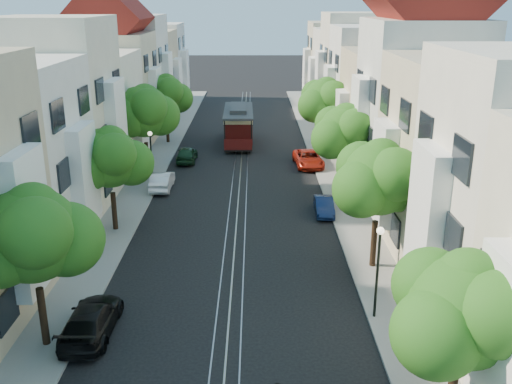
{
  "coord_description": "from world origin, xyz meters",
  "views": [
    {
      "loc": [
        1.1,
        -17.65,
        13.13
      ],
      "look_at": [
        1.21,
        14.68,
        2.2
      ],
      "focal_mm": 40.0,
      "sensor_mm": 36.0,
      "label": 1
    }
  ],
  "objects_px": {
    "parked_car_e_mid": "(324,206)",
    "parked_car_e_far": "(308,159)",
    "tree_e_d": "(326,101)",
    "tree_w_a": "(34,237)",
    "tree_e_c": "(345,133)",
    "tree_w_d": "(166,95)",
    "parked_car_w_near": "(91,320)",
    "tree_w_c": "(145,112)",
    "tree_e_b": "(380,180)",
    "lamp_west": "(151,151)",
    "cable_car": "(239,124)",
    "tree_w_b": "(111,160)",
    "tree_e_a": "(464,314)",
    "parked_car_w_mid": "(162,181)",
    "parked_car_w_far": "(187,154)",
    "lamp_east": "(378,259)"
  },
  "relations": [
    {
      "from": "tree_w_a",
      "to": "parked_car_w_near",
      "type": "xyz_separation_m",
      "value": [
        1.54,
        0.86,
        -4.07
      ]
    },
    {
      "from": "parked_car_e_mid",
      "to": "cable_car",
      "type": "bearing_deg",
      "value": 108.83
    },
    {
      "from": "tree_e_d",
      "to": "parked_car_e_far",
      "type": "distance_m",
      "value": 5.5
    },
    {
      "from": "tree_e_d",
      "to": "lamp_west",
      "type": "xyz_separation_m",
      "value": [
        -13.56,
        -8.98,
        -2.02
      ]
    },
    {
      "from": "tree_e_b",
      "to": "parked_car_e_far",
      "type": "height_order",
      "value": "tree_e_b"
    },
    {
      "from": "tree_e_a",
      "to": "tree_w_a",
      "type": "height_order",
      "value": "tree_w_a"
    },
    {
      "from": "parked_car_e_far",
      "to": "parked_car_w_mid",
      "type": "bearing_deg",
      "value": -156.43
    },
    {
      "from": "tree_w_b",
      "to": "tree_w_d",
      "type": "height_order",
      "value": "tree_w_d"
    },
    {
      "from": "lamp_east",
      "to": "lamp_west",
      "type": "distance_m",
      "value": 21.97
    },
    {
      "from": "tree_e_b",
      "to": "parked_car_w_near",
      "type": "distance_m",
      "value": 14.82
    },
    {
      "from": "parked_car_e_mid",
      "to": "parked_car_e_far",
      "type": "height_order",
      "value": "parked_car_e_far"
    },
    {
      "from": "tree_e_c",
      "to": "parked_car_e_far",
      "type": "bearing_deg",
      "value": 101.88
    },
    {
      "from": "tree_e_b",
      "to": "cable_car",
      "type": "relative_size",
      "value": 0.77
    },
    {
      "from": "tree_e_b",
      "to": "tree_e_d",
      "type": "distance_m",
      "value": 22.0
    },
    {
      "from": "tree_e_d",
      "to": "tree_w_d",
      "type": "bearing_deg",
      "value": 160.85
    },
    {
      "from": "parked_car_w_far",
      "to": "tree_w_b",
      "type": "bearing_deg",
      "value": 81.11
    },
    {
      "from": "tree_e_a",
      "to": "tree_e_b",
      "type": "distance_m",
      "value": 12.0
    },
    {
      "from": "tree_e_d",
      "to": "tree_w_a",
      "type": "distance_m",
      "value": 32.38
    },
    {
      "from": "tree_e_b",
      "to": "parked_car_w_mid",
      "type": "bearing_deg",
      "value": 134.88
    },
    {
      "from": "tree_w_b",
      "to": "lamp_east",
      "type": "relative_size",
      "value": 1.51
    },
    {
      "from": "tree_w_d",
      "to": "parked_car_w_far",
      "type": "distance_m",
      "value": 8.15
    },
    {
      "from": "tree_e_d",
      "to": "lamp_west",
      "type": "relative_size",
      "value": 1.65
    },
    {
      "from": "tree_e_d",
      "to": "lamp_east",
      "type": "relative_size",
      "value": 1.65
    },
    {
      "from": "parked_car_w_near",
      "to": "parked_car_w_mid",
      "type": "relative_size",
      "value": 1.16
    },
    {
      "from": "tree_w_a",
      "to": "lamp_west",
      "type": "height_order",
      "value": "tree_w_a"
    },
    {
      "from": "tree_e_a",
      "to": "parked_car_w_mid",
      "type": "height_order",
      "value": "tree_e_a"
    },
    {
      "from": "tree_e_b",
      "to": "lamp_west",
      "type": "distance_m",
      "value": 18.9
    },
    {
      "from": "parked_car_w_near",
      "to": "parked_car_w_far",
      "type": "distance_m",
      "value": 26.48
    },
    {
      "from": "tree_e_b",
      "to": "cable_car",
      "type": "bearing_deg",
      "value": 105.94
    },
    {
      "from": "tree_e_b",
      "to": "tree_w_c",
      "type": "height_order",
      "value": "tree_w_c"
    },
    {
      "from": "tree_w_d",
      "to": "tree_w_b",
      "type": "bearing_deg",
      "value": -90.0
    },
    {
      "from": "tree_w_b",
      "to": "lamp_west",
      "type": "relative_size",
      "value": 1.51
    },
    {
      "from": "cable_car",
      "to": "parked_car_w_far",
      "type": "height_order",
      "value": "cable_car"
    },
    {
      "from": "tree_e_c",
      "to": "parked_car_e_mid",
      "type": "relative_size",
      "value": 1.98
    },
    {
      "from": "tree_e_c",
      "to": "lamp_east",
      "type": "height_order",
      "value": "tree_e_c"
    },
    {
      "from": "lamp_west",
      "to": "parked_car_w_far",
      "type": "bearing_deg",
      "value": 77.06
    },
    {
      "from": "tree_w_d",
      "to": "parked_car_e_far",
      "type": "relative_size",
      "value": 1.41
    },
    {
      "from": "tree_e_b",
      "to": "tree_w_a",
      "type": "distance_m",
      "value": 16.01
    },
    {
      "from": "tree_w_b",
      "to": "parked_car_e_mid",
      "type": "xyz_separation_m",
      "value": [
        12.74,
        2.78,
        -3.86
      ]
    },
    {
      "from": "parked_car_e_mid",
      "to": "tree_w_a",
      "type": "bearing_deg",
      "value": -129.42
    },
    {
      "from": "tree_e_d",
      "to": "parked_car_w_far",
      "type": "height_order",
      "value": "tree_e_d"
    },
    {
      "from": "tree_e_b",
      "to": "tree_w_d",
      "type": "xyz_separation_m",
      "value": [
        -14.4,
        27.0,
        -0.13
      ]
    },
    {
      "from": "tree_e_a",
      "to": "tree_e_b",
      "type": "relative_size",
      "value": 0.94
    },
    {
      "from": "lamp_west",
      "to": "tree_e_c",
      "type": "bearing_deg",
      "value": -8.49
    },
    {
      "from": "lamp_east",
      "to": "lamp_west",
      "type": "height_order",
      "value": "same"
    },
    {
      "from": "tree_w_b",
      "to": "tree_w_d",
      "type": "relative_size",
      "value": 0.96
    },
    {
      "from": "tree_e_c",
      "to": "tree_w_c",
      "type": "height_order",
      "value": "tree_w_c"
    },
    {
      "from": "cable_car",
      "to": "parked_car_e_mid",
      "type": "bearing_deg",
      "value": -73.39
    },
    {
      "from": "parked_car_e_far",
      "to": "parked_car_w_far",
      "type": "height_order",
      "value": "parked_car_w_far"
    },
    {
      "from": "tree_e_a",
      "to": "parked_car_w_far",
      "type": "relative_size",
      "value": 1.61
    }
  ]
}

